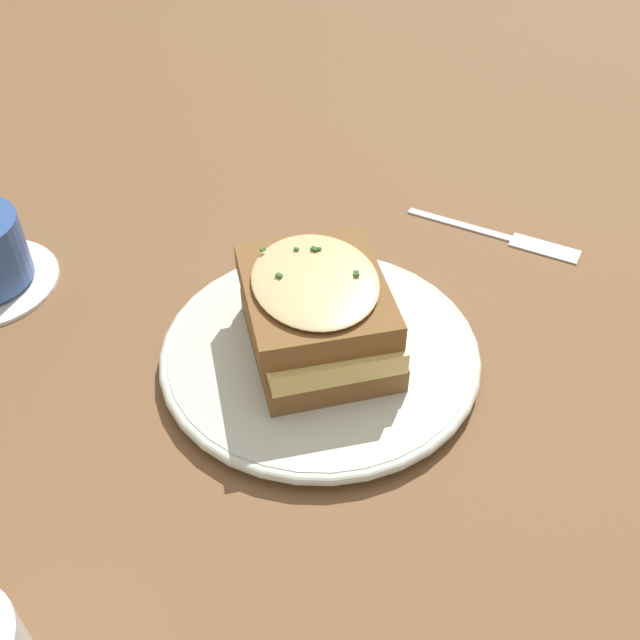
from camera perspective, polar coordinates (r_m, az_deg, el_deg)
name	(u,v)px	position (r m, az deg, el deg)	size (l,w,h in m)	color
ground_plane	(278,342)	(0.62, -3.21, -1.70)	(2.40, 2.40, 0.00)	brown
dinner_plate	(320,353)	(0.60, 0.00, -2.52)	(0.26, 0.26, 0.01)	silver
sandwich	(318,314)	(0.57, -0.15, 0.47)	(0.11, 0.13, 0.07)	brown
fork	(512,238)	(0.75, 14.42, 6.04)	(0.14, 0.13, 0.00)	silver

